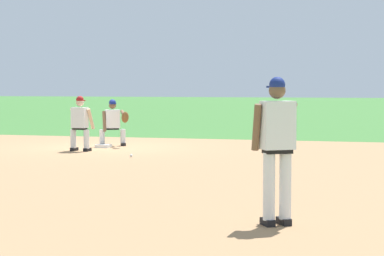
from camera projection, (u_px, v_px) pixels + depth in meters
The scene contains 7 objects.
ground_plane at pixel (103, 148), 20.87m from camera, with size 160.00×160.00×0.00m, color #3D7533.
infield_dirt_patch at pixel (157, 172), 15.10m from camera, with size 18.00×18.00×0.01m, color #A87F56.
first_base_bag at pixel (103, 146), 20.87m from camera, with size 0.38×0.38×0.09m, color white.
baseball at pixel (131, 156), 18.12m from camera, with size 0.07×0.07×0.07m, color white.
pitcher at pixel (277, 141), 9.31m from camera, with size 0.84×0.57×1.86m.
first_baseman at pixel (114, 121), 21.23m from camera, with size 0.82×1.03×1.34m.
baserunner at pixel (80, 121), 19.67m from camera, with size 0.49×0.62×1.46m.
Camera 1 is at (-19.37, -7.97, 1.77)m, focal length 70.00 mm.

